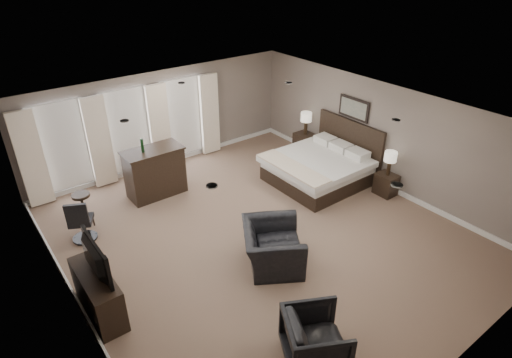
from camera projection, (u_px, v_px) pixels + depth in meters
room at (260, 181)px, 8.47m from camera, size 7.60×8.60×2.64m
window_bay at (130, 133)px, 10.84m from camera, size 5.25×0.20×2.30m
bed at (319, 157)px, 10.75m from camera, size 2.26×2.16×1.44m
nightstand_near at (386, 184)px, 10.43m from camera, size 0.40×0.49×0.54m
nightstand_far at (305, 144)px, 12.43m from camera, size 0.46×0.57×0.62m
lamp_near at (389, 164)px, 10.16m from camera, size 0.29×0.29×0.61m
lamp_far at (306, 123)px, 12.12m from camera, size 0.31×0.31×0.65m
wall_art at (354, 108)px, 10.84m from camera, size 0.04×0.96×0.56m
dresser at (98, 294)px, 7.01m from camera, size 0.44×1.37×0.80m
tv at (93, 272)px, 6.78m from camera, size 0.63×1.09×0.14m
armchair_near at (273, 241)px, 8.02m from camera, size 1.35×1.49×1.09m
armchair_far at (316, 337)px, 6.17m from camera, size 1.13×1.16×0.90m
bar_counter at (155, 172)px, 10.27m from camera, size 1.39×0.72×1.21m
bar_stool_left at (84, 210)px, 9.22m from camera, size 0.47×0.47×0.79m
bar_stool_right at (148, 188)px, 10.14m from camera, size 0.41×0.41×0.68m
desk_chair at (81, 219)px, 8.73m from camera, size 0.67×0.67×0.98m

